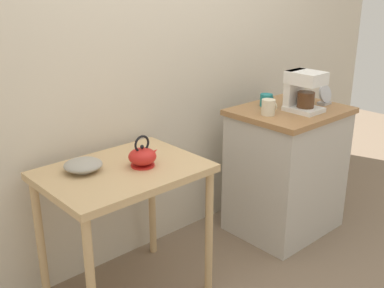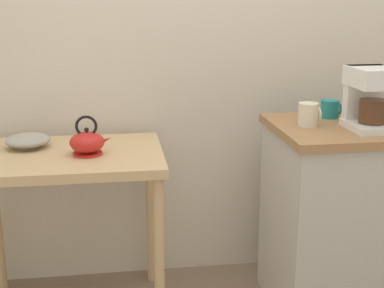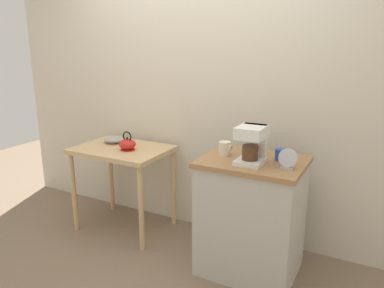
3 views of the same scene
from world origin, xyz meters
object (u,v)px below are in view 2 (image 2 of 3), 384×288
bowl_stoneware (28,140)px  coffee_maker (370,95)px  teakettle (88,142)px  mug_small_cream (309,115)px  mug_dark_teal (330,109)px

bowl_stoneware → coffee_maker: 1.48m
bowl_stoneware → coffee_maker: bearing=-11.2°
bowl_stoneware → teakettle: bearing=-28.7°
bowl_stoneware → mug_small_cream: 1.23m
mug_small_cream → mug_dark_teal: (0.16, 0.14, -0.01)m
teakettle → mug_dark_teal: (1.10, 0.09, 0.09)m
coffee_maker → mug_small_cream: 0.26m
mug_small_cream → mug_dark_teal: 0.21m
teakettle → bowl_stoneware: bearing=151.3°
coffee_maker → mug_dark_teal: (-0.08, 0.23, -0.10)m
teakettle → mug_dark_teal: bearing=4.5°
bowl_stoneware → teakettle: (0.27, -0.15, 0.02)m
teakettle → mug_dark_teal: 1.10m
bowl_stoneware → coffee_maker: size_ratio=0.75×
bowl_stoneware → mug_dark_teal: 1.37m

